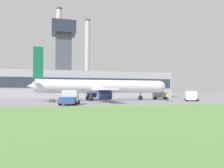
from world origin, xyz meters
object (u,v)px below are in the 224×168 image
airplane (100,87)px  baggage_truck (70,98)px  pushback_tug (160,95)px  fuel_truck (192,96)px  ground_crew_person (167,97)px

airplane → baggage_truck: bearing=-119.5°
airplane → pushback_tug: (16.20, 2.79, -2.01)m
airplane → fuel_truck: 19.82m
airplane → baggage_truck: size_ratio=6.07×
ground_crew_person → fuel_truck: bearing=-28.1°
airplane → pushback_tug: size_ratio=7.84×
baggage_truck → ground_crew_person: (21.41, 8.37, -0.23)m
fuel_truck → baggage_truck: bearing=-166.9°
baggage_truck → ground_crew_person: baggage_truck is taller
baggage_truck → pushback_tug: bearing=34.1°
fuel_truck → airplane: bearing=158.5°
pushback_tug → baggage_truck: bearing=-145.9°
pushback_tug → baggage_truck: pushback_tug is taller
airplane → fuel_truck: size_ratio=6.15×
baggage_truck → airplane: bearing=60.5°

